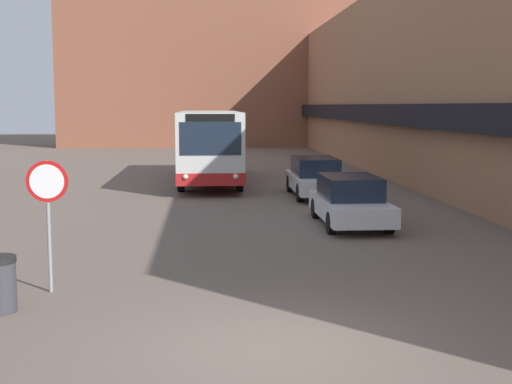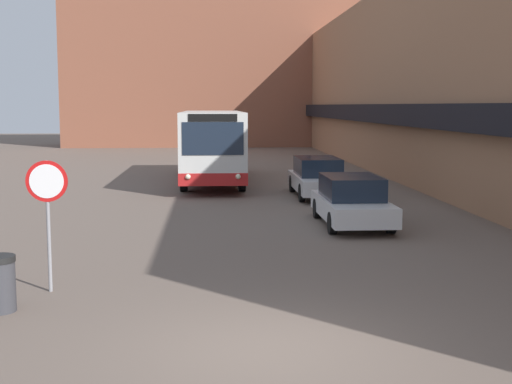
{
  "view_description": "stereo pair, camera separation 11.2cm",
  "coord_description": "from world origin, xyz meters",
  "views": [
    {
      "loc": [
        -0.95,
        -9.7,
        3.43
      ],
      "look_at": [
        0.09,
        4.94,
        1.65
      ],
      "focal_mm": 50.0,
      "sensor_mm": 36.0,
      "label": 1
    },
    {
      "loc": [
        -0.83,
        -9.71,
        3.43
      ],
      "look_at": [
        0.09,
        4.94,
        1.65
      ],
      "focal_mm": 50.0,
      "sensor_mm": 36.0,
      "label": 2
    }
  ],
  "objects": [
    {
      "name": "ground_plane",
      "position": [
        0.0,
        0.0,
        0.0
      ],
      "size": [
        160.0,
        160.0,
        0.0
      ],
      "primitive_type": "plane",
      "color": "#66564C"
    },
    {
      "name": "building_backdrop_far",
      "position": [
        0.0,
        52.82,
        8.62
      ],
      "size": [
        26.0,
        8.0,
        17.24
      ],
      "color": "brown",
      "rests_on": "ground_plane"
    },
    {
      "name": "building_row_right",
      "position": [
        9.97,
        24.0,
        4.59
      ],
      "size": [
        5.5,
        60.0,
        9.21
      ],
      "color": "#996B4C",
      "rests_on": "ground_plane"
    },
    {
      "name": "stop_sign",
      "position": [
        -3.83,
        3.41,
        1.78
      ],
      "size": [
        0.76,
        0.08,
        2.44
      ],
      "color": "gray",
      "rests_on": "ground_plane"
    },
    {
      "name": "parked_car_middle",
      "position": [
        3.2,
        16.94,
        0.74
      ],
      "size": [
        1.79,
        4.87,
        1.47
      ],
      "color": "silver",
      "rests_on": "ground_plane"
    },
    {
      "name": "parked_car_front",
      "position": [
        3.2,
        10.38,
        0.71
      ],
      "size": [
        1.79,
        4.43,
        1.42
      ],
      "color": "silver",
      "rests_on": "ground_plane"
    },
    {
      "name": "city_bus",
      "position": [
        -0.76,
        22.35,
        1.73
      ],
      "size": [
        2.62,
        11.63,
        3.17
      ],
      "color": "silver",
      "rests_on": "ground_plane"
    }
  ]
}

